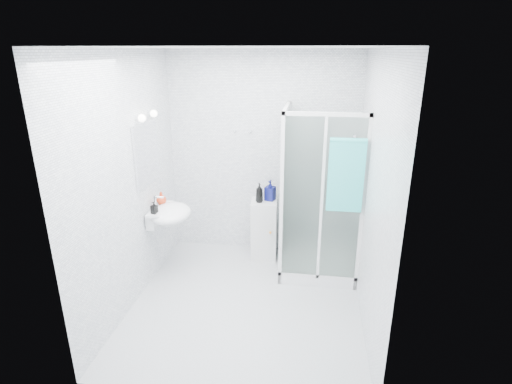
% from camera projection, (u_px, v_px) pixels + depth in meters
% --- Properties ---
extents(room, '(2.40, 2.60, 2.60)m').
position_uv_depth(room, '(246.00, 189.00, 3.89)').
color(room, white).
rests_on(room, ground).
extents(shower_enclosure, '(0.90, 0.95, 2.00)m').
position_uv_depth(shower_enclosure, '(312.00, 238.00, 4.80)').
color(shower_enclosure, white).
rests_on(shower_enclosure, ground).
extents(wall_basin, '(0.46, 0.56, 0.35)m').
position_uv_depth(wall_basin, '(169.00, 214.00, 4.61)').
color(wall_basin, white).
rests_on(wall_basin, ground).
extents(mirror, '(0.02, 0.60, 0.70)m').
position_uv_depth(mirror, '(147.00, 154.00, 4.40)').
color(mirror, white).
rests_on(mirror, room).
extents(vanity_lights, '(0.10, 0.40, 0.08)m').
position_uv_depth(vanity_lights, '(147.00, 116.00, 4.25)').
color(vanity_lights, silver).
rests_on(vanity_lights, room).
extents(wall_hooks, '(0.23, 0.06, 0.03)m').
position_uv_depth(wall_hooks, '(243.00, 132.00, 4.99)').
color(wall_hooks, silver).
rests_on(wall_hooks, room).
extents(storage_cabinet, '(0.34, 0.36, 0.78)m').
position_uv_depth(storage_cabinet, '(264.00, 229.00, 5.17)').
color(storage_cabinet, silver).
rests_on(storage_cabinet, ground).
extents(hand_towel, '(0.37, 0.05, 0.78)m').
position_uv_depth(hand_towel, '(346.00, 174.00, 4.07)').
color(hand_towel, '#30B6B2').
rests_on(hand_towel, shower_enclosure).
extents(shampoo_bottle_a, '(0.12, 0.12, 0.25)m').
position_uv_depth(shampoo_bottle_a, '(259.00, 193.00, 4.96)').
color(shampoo_bottle_a, black).
rests_on(shampoo_bottle_a, storage_cabinet).
extents(shampoo_bottle_b, '(0.15, 0.15, 0.26)m').
position_uv_depth(shampoo_bottle_b, '(270.00, 190.00, 5.03)').
color(shampoo_bottle_b, '#0E1257').
rests_on(shampoo_bottle_b, storage_cabinet).
extents(soap_dispenser_orange, '(0.12, 0.12, 0.15)m').
position_uv_depth(soap_dispenser_orange, '(161.00, 198.00, 4.69)').
color(soap_dispenser_orange, red).
rests_on(soap_dispenser_orange, wall_basin).
extents(soap_dispenser_black, '(0.08, 0.08, 0.14)m').
position_uv_depth(soap_dispenser_black, '(154.00, 208.00, 4.42)').
color(soap_dispenser_black, black).
rests_on(soap_dispenser_black, wall_basin).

